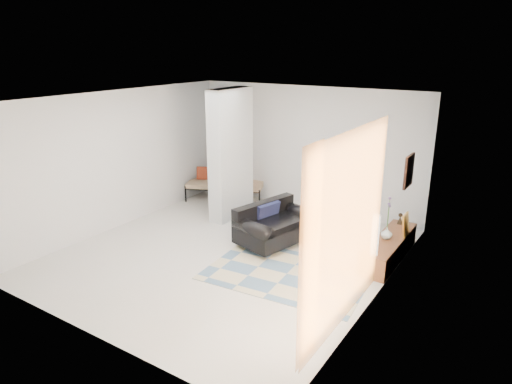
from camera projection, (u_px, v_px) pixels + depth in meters
The scene contains 17 objects.
floor at pixel (230, 253), 8.37m from camera, with size 6.00×6.00×0.00m, color beige.
ceiling at pixel (227, 98), 7.52m from camera, with size 6.00×6.00×0.00m, color white.
wall_back at pixel (306, 149), 10.35m from camera, with size 6.00×6.00×0.00m, color silver.
wall_front at pixel (83, 238), 5.54m from camera, with size 6.00×6.00×0.00m, color silver.
wall_left at pixel (120, 159), 9.36m from camera, with size 6.00×6.00×0.00m, color silver.
wall_right at pixel (384, 209), 6.53m from camera, with size 6.00×6.00×0.00m, color silver.
partition_column at pixel (231, 154), 9.79m from camera, with size 0.35×1.20×2.80m, color silver.
hallway_door at pixel (231, 154), 11.51m from camera, with size 0.85×0.06×2.04m, color silver.
curtain at pixel (348, 230), 5.63m from camera, with size 2.55×2.55×0.00m, color orange.
wall_art at pixel (409, 171), 7.54m from camera, with size 0.04×0.45×0.55m, color #35170E.
media_console at pixel (389, 248), 8.09m from camera, with size 0.45×1.90×0.80m.
loveseat at pixel (274, 225), 8.72m from camera, with size 1.23×1.70×0.76m.
daybed at pixel (225, 183), 11.21m from camera, with size 2.00×1.44×0.77m.
area_rug at pixel (287, 274), 7.58m from camera, with size 2.61×1.74×0.01m, color #C0B693.
cylinder_lamp at pixel (375, 235), 7.28m from camera, with size 0.13×0.13×0.69m, color white.
bronze_figurine at pixel (400, 219), 8.63m from camera, with size 0.11×0.11×0.21m, color #302315, non-canonical shape.
vase at pixel (387, 233), 7.96m from camera, with size 0.20×0.20×0.21m, color white.
Camera 1 is at (4.53, -6.16, 3.63)m, focal length 32.00 mm.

